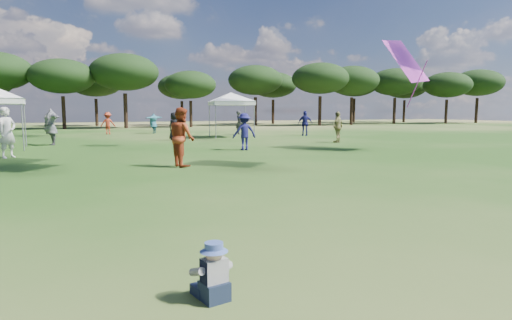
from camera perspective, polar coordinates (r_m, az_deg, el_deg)
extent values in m
cylinder|color=black|center=(46.42, -24.25, 5.78)|extent=(0.37, 0.37, 3.21)
ellipsoid|color=black|center=(46.54, -24.46, 10.13)|extent=(6.24, 6.24, 3.36)
cylinder|color=black|center=(46.23, -16.99, 6.28)|extent=(0.41, 0.41, 3.56)
ellipsoid|color=black|center=(46.39, -17.15, 11.12)|extent=(6.91, 6.91, 3.73)
cylinder|color=black|center=(47.80, -8.68, 6.09)|extent=(0.33, 0.33, 2.88)
ellipsoid|color=black|center=(47.88, -8.74, 9.88)|extent=(5.60, 5.60, 3.02)
cylinder|color=black|center=(52.96, -0.08, 6.51)|extent=(0.39, 0.39, 3.44)
ellipsoid|color=black|center=(53.09, -0.08, 10.59)|extent=(6.69, 6.69, 3.60)
cylinder|color=black|center=(52.60, 8.51, 6.48)|extent=(0.40, 0.40, 3.53)
ellipsoid|color=black|center=(52.74, 8.58, 10.71)|extent=(6.86, 6.86, 3.70)
cylinder|color=black|center=(55.63, 12.60, 6.37)|extent=(0.40, 0.40, 3.47)
ellipsoid|color=black|center=(55.76, 12.69, 10.29)|extent=(6.74, 6.74, 3.63)
cylinder|color=black|center=(62.52, 17.96, 6.26)|extent=(0.41, 0.41, 3.57)
ellipsoid|color=black|center=(62.64, 18.09, 9.85)|extent=(6.94, 6.94, 3.74)
cylinder|color=black|center=(65.77, 24.02, 5.91)|extent=(0.38, 0.38, 3.35)
ellipsoid|color=black|center=(65.87, 24.17, 9.12)|extent=(6.51, 6.51, 3.51)
cylinder|color=black|center=(70.98, 27.33, 5.88)|extent=(0.42, 0.42, 3.66)
ellipsoid|color=black|center=(71.10, 27.50, 9.12)|extent=(7.10, 7.10, 3.83)
cylinder|color=black|center=(54.36, -20.49, 5.97)|extent=(0.37, 0.37, 3.20)
ellipsoid|color=black|center=(54.46, -20.64, 9.67)|extent=(6.21, 6.21, 3.35)
cylinder|color=black|center=(54.59, -9.83, 6.18)|extent=(0.34, 0.34, 2.99)
ellipsoid|color=black|center=(54.67, -9.90, 9.63)|extent=(5.81, 5.81, 3.13)
cylinder|color=black|center=(59.22, 2.28, 6.44)|extent=(0.38, 0.38, 3.31)
ellipsoid|color=black|center=(59.33, 2.30, 9.96)|extent=(6.43, 6.43, 3.47)
cylinder|color=black|center=(66.55, 12.92, 6.44)|extent=(0.42, 0.42, 3.64)
ellipsoid|color=black|center=(66.67, 13.01, 9.87)|extent=(7.06, 7.06, 3.81)
cylinder|color=black|center=(71.81, 19.13, 6.17)|extent=(0.40, 0.40, 3.46)
ellipsoid|color=black|center=(71.90, 19.25, 9.20)|extent=(6.72, 6.72, 3.62)
cylinder|color=gray|center=(21.73, -28.68, 4.07)|extent=(0.06, 0.06, 2.27)
cylinder|color=gray|center=(24.25, -28.43, 4.26)|extent=(0.06, 0.06, 2.27)
cylinder|color=gray|center=(27.69, -5.39, 5.27)|extent=(0.06, 0.06, 2.33)
cylinder|color=gray|center=(28.25, -0.22, 5.33)|extent=(0.06, 0.06, 2.33)
cylinder|color=gray|center=(30.23, -6.23, 5.37)|extent=(0.06, 0.06, 2.33)
cylinder|color=gray|center=(30.74, -1.46, 5.42)|extent=(0.06, 0.06, 2.33)
cube|color=white|center=(29.20, -3.34, 7.55)|extent=(3.08, 3.08, 0.25)
pyramid|color=white|center=(29.22, -3.35, 8.97)|extent=(5.51, 5.51, 0.60)
cube|color=#161F32|center=(4.23, -5.57, -16.98)|extent=(0.28, 0.28, 0.18)
cube|color=#161F32|center=(4.35, -7.68, -16.92)|extent=(0.13, 0.23, 0.10)
cube|color=#161F32|center=(4.42, -5.74, -16.51)|extent=(0.13, 0.23, 0.10)
cube|color=white|center=(4.15, -5.60, -14.46)|extent=(0.25, 0.20, 0.24)
cylinder|color=white|center=(4.15, -7.86, -14.54)|extent=(0.12, 0.24, 0.14)
cylinder|color=white|center=(4.27, -4.28, -13.84)|extent=(0.12, 0.24, 0.14)
sphere|color=#E0B293|center=(4.10, -5.63, -12.36)|extent=(0.16, 0.16, 0.16)
cone|color=#5572C6|center=(4.09, -5.63, -11.86)|extent=(0.27, 0.27, 0.03)
cylinder|color=#5572C6|center=(4.08, -5.64, -11.36)|extent=(0.18, 0.18, 0.07)
imported|color=#A6321B|center=(34.41, -19.14, 4.65)|extent=(1.19, 0.82, 1.68)
imported|color=maroon|center=(13.86, -9.85, 3.04)|extent=(0.86, 1.03, 1.90)
imported|color=#4C4B50|center=(24.65, -25.70, 3.99)|extent=(1.30, 2.41, 1.89)
imported|color=black|center=(26.47, -10.84, 4.44)|extent=(0.93, 0.99, 1.70)
imported|color=#2C2C31|center=(32.63, -2.29, 5.02)|extent=(0.51, 0.71, 1.80)
imported|color=#245D6E|center=(35.06, -13.52, 4.78)|extent=(1.83, 1.67, 1.59)
imported|color=#171750|center=(19.45, -1.58, 3.79)|extent=(1.13, 0.71, 1.68)
imported|color=beige|center=(18.71, -30.23, 3.18)|extent=(0.82, 0.83, 1.93)
imported|color=navy|center=(30.92, 6.58, 4.88)|extent=(1.13, 0.83, 1.78)
imported|color=olive|center=(24.54, 10.85, 4.34)|extent=(1.09, 0.91, 1.75)
plane|color=#B52DA9|center=(20.64, 19.38, 12.38)|extent=(2.85, 2.05, 2.14)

